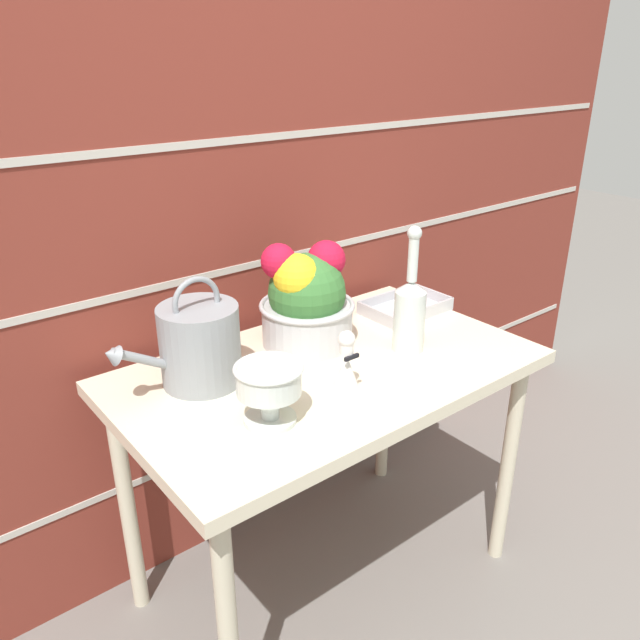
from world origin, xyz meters
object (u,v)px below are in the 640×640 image
object	(u,v)px
crystal_pedestal_bowl	(269,385)
watering_can	(199,344)
glass_decanter	(410,310)
figurine_vase	(346,369)
wire_tray	(405,308)
flower_planter	(306,299)

from	to	relation	value
crystal_pedestal_bowl	watering_can	bearing A→B (deg)	96.74
glass_decanter	figurine_vase	xyz separation A→B (m)	(-0.29, -0.07, -0.05)
watering_can	crystal_pedestal_bowl	world-z (taller)	watering_can
crystal_pedestal_bowl	wire_tray	xyz separation A→B (m)	(0.70, 0.26, -0.08)
flower_planter	wire_tray	distance (m)	0.41
glass_decanter	figurine_vase	distance (m)	0.30
crystal_pedestal_bowl	flower_planter	bearing A→B (deg)	41.10
flower_planter	wire_tray	xyz separation A→B (m)	(0.39, -0.01, -0.12)
flower_planter	glass_decanter	world-z (taller)	glass_decanter
crystal_pedestal_bowl	flower_planter	xyz separation A→B (m)	(0.31, 0.27, 0.04)
watering_can	crystal_pedestal_bowl	bearing A→B (deg)	-83.26
watering_can	wire_tray	xyz separation A→B (m)	(0.73, 0.00, -0.09)
watering_can	figurine_vase	xyz separation A→B (m)	(0.24, -0.27, -0.04)
glass_decanter	wire_tray	bearing A→B (deg)	45.55
glass_decanter	wire_tray	distance (m)	0.29
figurine_vase	watering_can	bearing A→B (deg)	132.33
crystal_pedestal_bowl	glass_decanter	world-z (taller)	glass_decanter
crystal_pedestal_bowl	wire_tray	world-z (taller)	crystal_pedestal_bowl
crystal_pedestal_bowl	glass_decanter	size ratio (longest dim) A/B	0.44
wire_tray	figurine_vase	bearing A→B (deg)	-150.79
figurine_vase	crystal_pedestal_bowl	bearing A→B (deg)	177.07
wire_tray	watering_can	bearing A→B (deg)	-179.88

